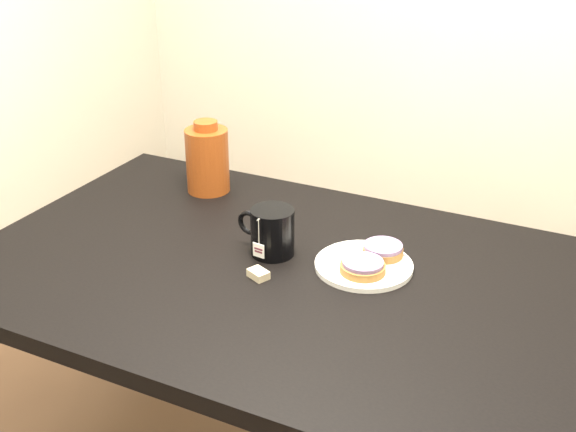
% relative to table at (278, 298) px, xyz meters
% --- Properties ---
extents(table, '(1.40, 0.90, 0.75)m').
position_rel_table_xyz_m(table, '(0.00, 0.00, 0.00)').
color(table, black).
rests_on(table, ground_plane).
extents(plate, '(0.22, 0.22, 0.02)m').
position_rel_table_xyz_m(plate, '(0.17, 0.08, 0.09)').
color(plate, white).
rests_on(plate, table).
extents(bagel_back, '(0.13, 0.13, 0.03)m').
position_rel_table_xyz_m(bagel_back, '(0.20, 0.13, 0.11)').
color(bagel_back, brown).
rests_on(bagel_back, plate).
extents(bagel_front, '(0.14, 0.14, 0.03)m').
position_rel_table_xyz_m(bagel_front, '(0.19, 0.04, 0.11)').
color(bagel_front, brown).
rests_on(bagel_front, plate).
extents(mug, '(0.15, 0.11, 0.11)m').
position_rel_table_xyz_m(mug, '(-0.04, 0.05, 0.14)').
color(mug, black).
rests_on(mug, table).
extents(teabag_pouch, '(0.05, 0.05, 0.02)m').
position_rel_table_xyz_m(teabag_pouch, '(-0.02, -0.06, 0.09)').
color(teabag_pouch, '#C6B793').
rests_on(teabag_pouch, table).
extents(bagel_package, '(0.16, 0.16, 0.20)m').
position_rel_table_xyz_m(bagel_package, '(-0.36, 0.30, 0.18)').
color(bagel_package, '#60240C').
rests_on(bagel_package, table).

